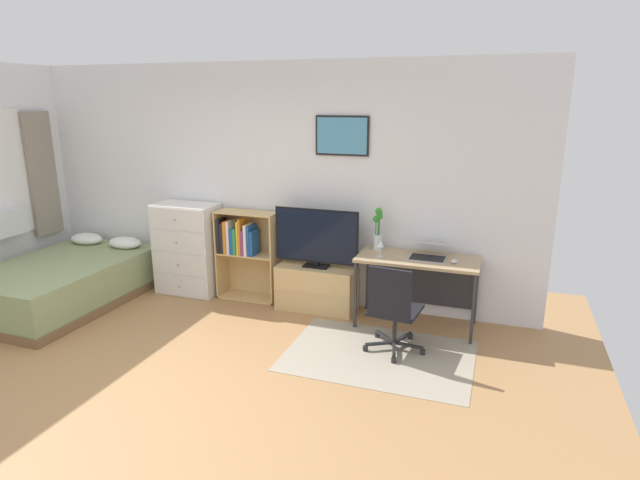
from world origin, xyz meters
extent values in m
plane|color=#A87A4C|center=(0.00, 0.00, 0.00)|extent=(7.20, 7.20, 0.00)
cube|color=white|center=(0.00, 2.43, 1.35)|extent=(6.12, 0.06, 2.70)
cube|color=black|center=(0.88, 2.38, 1.92)|extent=(0.59, 0.02, 0.42)
cube|color=#4C93B7|center=(0.88, 2.37, 1.92)|extent=(0.55, 0.01, 0.38)
cube|color=gray|center=(-2.94, 1.99, 1.38)|extent=(0.05, 0.40, 1.54)
cube|color=silver|center=(-2.89, 1.30, 0.90)|extent=(0.20, 0.52, 0.30)
cube|color=#9E937F|center=(1.59, 1.29, 0.00)|extent=(1.70, 1.20, 0.01)
cube|color=brown|center=(-2.15, 1.34, 0.05)|extent=(1.36, 2.03, 0.10)
cube|color=#8C9E6B|center=(-2.15, 1.34, 0.30)|extent=(1.32, 1.99, 0.40)
ellipsoid|color=white|center=(-2.45, 2.10, 0.56)|extent=(0.44, 0.28, 0.14)
ellipsoid|color=white|center=(-1.86, 2.10, 0.56)|extent=(0.44, 0.28, 0.14)
cube|color=white|center=(-0.98, 2.16, 0.55)|extent=(0.75, 0.42, 1.10)
cube|color=silver|center=(-0.98, 1.94, 0.14)|extent=(0.71, 0.01, 0.25)
sphere|color=#A59E8C|center=(-0.98, 1.93, 0.14)|extent=(0.03, 0.03, 0.03)
cube|color=silver|center=(-0.98, 1.94, 0.41)|extent=(0.71, 0.01, 0.25)
sphere|color=#A59E8C|center=(-0.98, 1.93, 0.41)|extent=(0.03, 0.03, 0.03)
cube|color=silver|center=(-0.98, 1.94, 0.68)|extent=(0.71, 0.01, 0.25)
sphere|color=#A59E8C|center=(-0.98, 1.93, 0.68)|extent=(0.03, 0.03, 0.03)
cube|color=silver|center=(-0.98, 1.94, 0.95)|extent=(0.71, 0.01, 0.25)
sphere|color=#A59E8C|center=(-0.98, 1.93, 0.95)|extent=(0.03, 0.03, 0.03)
cube|color=tan|center=(-0.56, 2.22, 0.52)|extent=(0.02, 0.30, 1.05)
cube|color=tan|center=(0.15, 2.22, 0.52)|extent=(0.02, 0.30, 1.05)
cube|color=tan|center=(-0.20, 2.22, 0.01)|extent=(0.72, 0.30, 0.02)
cube|color=tan|center=(-0.20, 2.22, 0.54)|extent=(0.69, 0.30, 0.02)
cube|color=tan|center=(-0.20, 2.22, 1.04)|extent=(0.69, 0.30, 0.02)
cube|color=tan|center=(-0.20, 2.37, 0.52)|extent=(0.72, 0.01, 1.05)
cube|color=black|center=(-0.52, 2.17, 0.75)|extent=(0.04, 0.19, 0.40)
cube|color=black|center=(-0.48, 2.19, 0.73)|extent=(0.04, 0.23, 0.36)
cube|color=orange|center=(-0.43, 2.16, 0.74)|extent=(0.04, 0.17, 0.38)
cube|color=white|center=(-0.39, 2.19, 0.75)|extent=(0.03, 0.22, 0.39)
cube|color=#1E519E|center=(-0.35, 2.18, 0.70)|extent=(0.04, 0.20, 0.30)
cube|color=#2D8C4C|center=(-0.31, 2.16, 0.71)|extent=(0.04, 0.17, 0.31)
cube|color=gold|center=(-0.27, 2.17, 0.75)|extent=(0.02, 0.19, 0.39)
cube|color=orange|center=(-0.24, 2.18, 0.77)|extent=(0.03, 0.20, 0.43)
cube|color=#8C388C|center=(-0.21, 2.19, 0.70)|extent=(0.03, 0.23, 0.29)
cube|color=white|center=(-0.17, 2.17, 0.73)|extent=(0.04, 0.18, 0.36)
cube|color=#1E519E|center=(-0.13, 2.19, 0.73)|extent=(0.03, 0.23, 0.35)
cube|color=#1E519E|center=(-0.10, 2.18, 0.70)|extent=(0.03, 0.21, 0.29)
cube|color=tan|center=(0.67, 2.17, 0.25)|extent=(0.88, 0.40, 0.50)
cube|color=tan|center=(0.67, 1.97, 0.25)|extent=(0.88, 0.01, 0.02)
cube|color=black|center=(0.67, 2.15, 0.51)|extent=(0.28, 0.16, 0.02)
cube|color=black|center=(0.67, 2.15, 0.55)|extent=(0.06, 0.04, 0.05)
cube|color=black|center=(0.67, 2.15, 0.85)|extent=(0.95, 0.02, 0.60)
cube|color=black|center=(0.67, 2.14, 0.85)|extent=(0.92, 0.01, 0.57)
cube|color=tan|center=(1.79, 2.08, 0.72)|extent=(1.22, 0.58, 0.03)
cube|color=#2D2D30|center=(1.21, 1.82, 0.35)|extent=(0.03, 0.03, 0.71)
cube|color=#2D2D30|center=(2.38, 1.82, 0.35)|extent=(0.03, 0.03, 0.71)
cube|color=#2D2D30|center=(1.21, 2.34, 0.35)|extent=(0.03, 0.03, 0.71)
cube|color=#2D2D30|center=(2.38, 2.34, 0.35)|extent=(0.03, 0.03, 0.71)
cube|color=#2D2D30|center=(1.79, 2.36, 0.39)|extent=(1.16, 0.02, 0.50)
cylinder|color=#232326|center=(1.97, 1.45, 0.03)|extent=(0.05, 0.05, 0.05)
cube|color=#232326|center=(1.84, 1.46, 0.07)|extent=(0.28, 0.06, 0.02)
cylinder|color=#232326|center=(1.81, 1.73, 0.03)|extent=(0.05, 0.05, 0.05)
cube|color=#232326|center=(1.75, 1.61, 0.07)|extent=(0.14, 0.27, 0.02)
cylinder|color=#232326|center=(1.49, 1.67, 0.03)|extent=(0.05, 0.05, 0.05)
cube|color=#232326|center=(1.59, 1.57, 0.07)|extent=(0.23, 0.21, 0.02)
cylinder|color=#232326|center=(1.45, 1.34, 0.03)|extent=(0.05, 0.05, 0.05)
cube|color=#232326|center=(1.57, 1.41, 0.07)|extent=(0.26, 0.16, 0.02)
cylinder|color=#232326|center=(1.75, 1.20, 0.03)|extent=(0.05, 0.05, 0.05)
cube|color=#232326|center=(1.72, 1.34, 0.07)|extent=(0.09, 0.28, 0.02)
cylinder|color=#232326|center=(1.70, 1.48, 0.23)|extent=(0.04, 0.04, 0.30)
cube|color=black|center=(1.70, 1.48, 0.40)|extent=(0.49, 0.49, 0.03)
cube|color=black|center=(1.67, 1.28, 0.64)|extent=(0.40, 0.08, 0.45)
cube|color=#B7B7BC|center=(1.89, 2.07, 0.75)|extent=(0.37, 0.25, 0.01)
cube|color=black|center=(1.89, 2.07, 0.75)|extent=(0.34, 0.23, 0.00)
cube|color=#B7B7BC|center=(1.89, 2.22, 0.87)|extent=(0.37, 0.24, 0.07)
cube|color=black|center=(1.89, 2.22, 0.87)|extent=(0.35, 0.21, 0.06)
ellipsoid|color=silver|center=(2.15, 2.02, 0.76)|extent=(0.06, 0.10, 0.03)
cylinder|color=silver|center=(1.33, 2.24, 0.82)|extent=(0.09, 0.09, 0.16)
cylinder|color=#3D8438|center=(1.35, 2.24, 0.95)|extent=(0.01, 0.01, 0.32)
sphere|color=#308B2C|center=(1.35, 2.24, 1.11)|extent=(0.07, 0.07, 0.07)
cylinder|color=#3D8438|center=(1.34, 2.26, 0.96)|extent=(0.01, 0.01, 0.35)
sphere|color=#308B2C|center=(1.34, 2.26, 1.14)|extent=(0.07, 0.07, 0.07)
cylinder|color=#3D8438|center=(1.31, 2.24, 0.93)|extent=(0.01, 0.01, 0.28)
sphere|color=#308B2C|center=(1.31, 2.24, 1.07)|extent=(0.07, 0.07, 0.07)
cylinder|color=#3D8438|center=(1.34, 2.23, 0.98)|extent=(0.01, 0.01, 0.37)
sphere|color=#308B2C|center=(1.34, 2.23, 1.16)|extent=(0.07, 0.07, 0.07)
cylinder|color=silver|center=(1.42, 1.99, 0.74)|extent=(0.06, 0.06, 0.01)
cylinder|color=silver|center=(1.42, 1.99, 0.80)|extent=(0.01, 0.01, 0.10)
cone|color=silver|center=(1.42, 1.99, 0.88)|extent=(0.07, 0.07, 0.07)
camera|label=1|loc=(2.54, -3.02, 2.30)|focal=29.33mm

